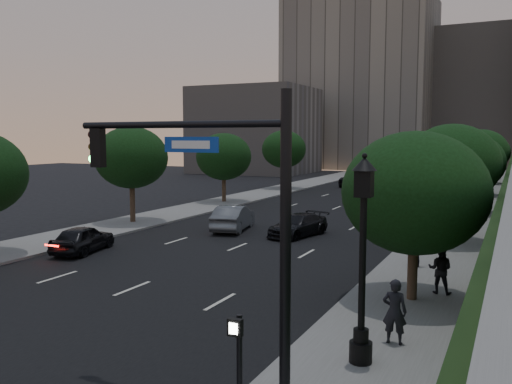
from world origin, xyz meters
The scene contains 26 objects.
ground centered at (0.00, 0.00, 0.00)m, with size 160.00×160.00×0.00m, color black.
road_surface centered at (0.00, 30.00, 0.01)m, with size 16.00×140.00×0.02m, color black.
sidewalk_right centered at (10.25, 30.00, 0.07)m, with size 4.50×140.00×0.15m, color slate.
sidewalk_left centered at (-10.25, 30.00, 0.07)m, with size 4.50×140.00×0.15m, color slate.
office_block_left centered at (-14.00, 92.00, 16.00)m, with size 26.00×20.00×32.00m, color gray.
office_block_mid centered at (6.00, 102.00, 13.00)m, with size 22.00×18.00×26.00m, color gray.
office_block_filler centered at (-26.00, 70.00, 7.00)m, with size 18.00×16.00×14.00m, color gray.
tree_right_a centered at (10.30, 8.00, 4.02)m, with size 5.20×5.20×6.24m.
tree_right_b centered at (10.30, 20.00, 4.52)m, with size 5.20×5.20×6.74m.
tree_right_c centered at (10.30, 33.00, 4.02)m, with size 5.20×5.20×6.24m.
tree_right_d centered at (10.30, 47.00, 4.52)m, with size 5.20×5.20×6.74m.
tree_right_e centered at (10.30, 62.00, 4.02)m, with size 5.20×5.20×6.24m.
tree_left_b centered at (-10.30, 18.00, 4.58)m, with size 5.00×5.00×6.71m.
tree_left_c centered at (-10.30, 31.00, 4.21)m, with size 5.00×5.00×6.34m.
tree_left_d centered at (-10.30, 45.00, 4.58)m, with size 5.00×5.00×6.71m.
traffic_signal_mast centered at (8.14, -1.43, 3.67)m, with size 5.68×0.56×7.00m.
street_lamp centered at (10.07, 1.71, 2.63)m, with size 0.64×0.64×5.62m.
pedestrian_signal centered at (8.68, -2.54, 1.57)m, with size 0.30×0.33×2.50m.
sedan_near_left centered at (-6.66, 9.35, 0.72)m, with size 1.71×4.25×1.45m, color black.
sedan_mid_left centered at (-2.73, 18.63, 0.82)m, with size 1.74×4.99×1.65m, color #53575B.
sedan_far_left centered at (-3.72, 51.71, 0.80)m, with size 2.64×5.73×1.59m, color black.
sedan_near_right centered at (1.78, 18.51, 0.67)m, with size 1.89×4.65×1.35m, color black.
sedan_far_right centered at (6.95, 42.67, 0.64)m, with size 1.51×3.74×1.28m, color #55575D.
pedestrian_a centered at (10.59, 3.39, 1.09)m, with size 0.69×0.45×1.88m, color black.
pedestrian_b centered at (11.12, 9.17, 1.07)m, with size 0.89×0.70×1.84m, color black.
pedestrian_c centered at (9.61, 13.07, 0.96)m, with size 0.95×0.39×1.61m, color black.
Camera 1 is at (13.52, -11.76, 6.03)m, focal length 38.00 mm.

